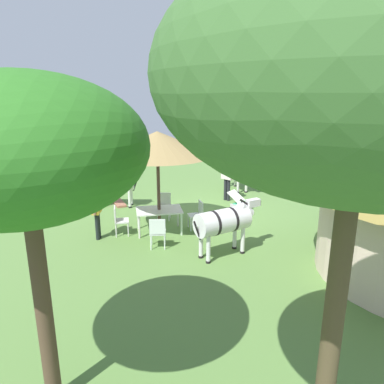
{
  "coord_description": "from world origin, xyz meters",
  "views": [
    {
      "loc": [
        5.91,
        10.66,
        4.25
      ],
      "look_at": [
        0.75,
        0.27,
        1.0
      ],
      "focal_mm": 33.63,
      "sensor_mm": 36.0,
      "label": 1
    }
  ],
  "objects_px": {
    "patio_chair_east_end": "(158,231)",
    "striped_lounge_chair": "(240,202)",
    "standing_watcher": "(227,175)",
    "patio_chair_near_lawn": "(198,213)",
    "patio_chair_west_end": "(119,219)",
    "guest_beside_umbrella": "(96,208)",
    "zebra_toward_hut": "(238,167)",
    "acacia_tree_far_lawn": "(363,77)",
    "shade_umbrella": "(157,143)",
    "zebra_nearest_camera": "(114,182)",
    "patio_dining_table": "(159,212)",
    "acacia_tree_right_background": "(23,150)",
    "zebra_by_umbrella": "(224,221)",
    "patio_chair_near_hut": "(164,204)"
  },
  "relations": [
    {
      "from": "patio_chair_near_lawn",
      "to": "zebra_by_umbrella",
      "type": "xyz_separation_m",
      "value": [
        0.27,
        2.04,
        0.44
      ]
    },
    {
      "from": "patio_chair_east_end",
      "to": "shade_umbrella",
      "type": "bearing_deg",
      "value": 90.0
    },
    {
      "from": "patio_chair_east_end",
      "to": "guest_beside_umbrella",
      "type": "distance_m",
      "value": 2.03
    },
    {
      "from": "patio_chair_near_lawn",
      "to": "zebra_toward_hut",
      "type": "xyz_separation_m",
      "value": [
        -3.73,
        -3.4,
        0.51
      ]
    },
    {
      "from": "guest_beside_umbrella",
      "to": "zebra_nearest_camera",
      "type": "distance_m",
      "value": 3.16
    },
    {
      "from": "patio_chair_east_end",
      "to": "patio_chair_near_lawn",
      "type": "distance_m",
      "value": 1.9
    },
    {
      "from": "zebra_nearest_camera",
      "to": "acacia_tree_right_background",
      "type": "xyz_separation_m",
      "value": [
        3.12,
        8.51,
        2.63
      ]
    },
    {
      "from": "acacia_tree_right_background",
      "to": "patio_chair_west_end",
      "type": "bearing_deg",
      "value": -113.9
    },
    {
      "from": "guest_beside_umbrella",
      "to": "zebra_toward_hut",
      "type": "distance_m",
      "value": 7.33
    },
    {
      "from": "standing_watcher",
      "to": "zebra_nearest_camera",
      "type": "xyz_separation_m",
      "value": [
        4.26,
        -1.23,
        -0.1
      ]
    },
    {
      "from": "striped_lounge_chair",
      "to": "acacia_tree_far_lawn",
      "type": "relative_size",
      "value": 0.18
    },
    {
      "from": "striped_lounge_chair",
      "to": "shade_umbrella",
      "type": "bearing_deg",
      "value": -13.28
    },
    {
      "from": "striped_lounge_chair",
      "to": "zebra_by_umbrella",
      "type": "height_order",
      "value": "zebra_by_umbrella"
    },
    {
      "from": "patio_chair_east_end",
      "to": "striped_lounge_chair",
      "type": "xyz_separation_m",
      "value": [
        -4.03,
        -1.95,
        -0.27
      ]
    },
    {
      "from": "zebra_toward_hut",
      "to": "acacia_tree_far_lawn",
      "type": "bearing_deg",
      "value": 68.87
    },
    {
      "from": "standing_watcher",
      "to": "patio_chair_near_lawn",
      "type": "bearing_deg",
      "value": 110.77
    },
    {
      "from": "patio_dining_table",
      "to": "standing_watcher",
      "type": "xyz_separation_m",
      "value": [
        -3.69,
        -1.98,
        0.4
      ]
    },
    {
      "from": "shade_umbrella",
      "to": "patio_chair_west_end",
      "type": "relative_size",
      "value": 3.71
    },
    {
      "from": "shade_umbrella",
      "to": "acacia_tree_right_background",
      "type": "xyz_separation_m",
      "value": [
        3.68,
        5.3,
        0.82
      ]
    },
    {
      "from": "striped_lounge_chair",
      "to": "patio_chair_near_hut",
      "type": "bearing_deg",
      "value": -31.36
    },
    {
      "from": "patio_chair_west_end",
      "to": "guest_beside_umbrella",
      "type": "height_order",
      "value": "guest_beside_umbrella"
    },
    {
      "from": "striped_lounge_chair",
      "to": "zebra_nearest_camera",
      "type": "xyz_separation_m",
      "value": [
        4.1,
        -2.4,
        0.71
      ]
    },
    {
      "from": "patio_chair_near_hut",
      "to": "standing_watcher",
      "type": "bearing_deg",
      "value": -134.62
    },
    {
      "from": "patio_dining_table",
      "to": "acacia_tree_right_background",
      "type": "relative_size",
      "value": 0.35
    },
    {
      "from": "patio_dining_table",
      "to": "standing_watcher",
      "type": "relative_size",
      "value": 0.9
    },
    {
      "from": "guest_beside_umbrella",
      "to": "zebra_by_umbrella",
      "type": "xyz_separation_m",
      "value": [
        -2.77,
        2.63,
        -0.02
      ]
    },
    {
      "from": "patio_dining_table",
      "to": "zebra_nearest_camera",
      "type": "height_order",
      "value": "zebra_nearest_camera"
    },
    {
      "from": "shade_umbrella",
      "to": "patio_chair_near_lawn",
      "type": "xyz_separation_m",
      "value": [
        -1.2,
        0.27,
        -2.26
      ]
    },
    {
      "from": "acacia_tree_far_lawn",
      "to": "patio_chair_east_end",
      "type": "bearing_deg",
      "value": -96.7
    },
    {
      "from": "shade_umbrella",
      "to": "guest_beside_umbrella",
      "type": "bearing_deg",
      "value": -9.84
    },
    {
      "from": "shade_umbrella",
      "to": "zebra_toward_hut",
      "type": "distance_m",
      "value": 6.1
    },
    {
      "from": "guest_beside_umbrella",
      "to": "zebra_toward_hut",
      "type": "relative_size",
      "value": 0.76
    },
    {
      "from": "striped_lounge_chair",
      "to": "guest_beside_umbrella",
      "type": "bearing_deg",
      "value": -20.97
    },
    {
      "from": "zebra_by_umbrella",
      "to": "acacia_tree_far_lawn",
      "type": "bearing_deg",
      "value": -26.77
    },
    {
      "from": "striped_lounge_chair",
      "to": "acacia_tree_far_lawn",
      "type": "xyz_separation_m",
      "value": [
        4.82,
        8.67,
        4.1
      ]
    },
    {
      "from": "zebra_toward_hut",
      "to": "acacia_tree_far_lawn",
      "type": "relative_size",
      "value": 0.4
    },
    {
      "from": "standing_watcher",
      "to": "zebra_by_umbrella",
      "type": "xyz_separation_m",
      "value": [
        2.75,
        4.29,
        -0.1
      ]
    },
    {
      "from": "striped_lounge_chair",
      "to": "acacia_tree_far_lawn",
      "type": "distance_m",
      "value": 10.74
    },
    {
      "from": "standing_watcher",
      "to": "acacia_tree_far_lawn",
      "type": "bearing_deg",
      "value": 131.88
    },
    {
      "from": "patio_chair_east_end",
      "to": "zebra_toward_hut",
      "type": "xyz_separation_m",
      "value": [
        -5.43,
        -4.26,
        0.51
      ]
    },
    {
      "from": "shade_umbrella",
      "to": "standing_watcher",
      "type": "bearing_deg",
      "value": -151.81
    },
    {
      "from": "zebra_by_umbrella",
      "to": "acacia_tree_far_lawn",
      "type": "height_order",
      "value": "acacia_tree_far_lawn"
    },
    {
      "from": "guest_beside_umbrella",
      "to": "shade_umbrella",
      "type": "bearing_deg",
      "value": -74.29
    },
    {
      "from": "patio_chair_west_end",
      "to": "zebra_by_umbrella",
      "type": "relative_size",
      "value": 0.42
    },
    {
      "from": "guest_beside_umbrella",
      "to": "patio_chair_near_hut",
      "type": "bearing_deg",
      "value": -47.1
    },
    {
      "from": "shade_umbrella",
      "to": "zebra_toward_hut",
      "type": "relative_size",
      "value": 1.56
    },
    {
      "from": "patio_dining_table",
      "to": "guest_beside_umbrella",
      "type": "height_order",
      "value": "guest_beside_umbrella"
    },
    {
      "from": "patio_chair_near_hut",
      "to": "acacia_tree_far_lawn",
      "type": "height_order",
      "value": "acacia_tree_far_lawn"
    },
    {
      "from": "patio_chair_near_lawn",
      "to": "acacia_tree_right_background",
      "type": "height_order",
      "value": "acacia_tree_right_background"
    },
    {
      "from": "shade_umbrella",
      "to": "patio_chair_east_end",
      "type": "distance_m",
      "value": 2.57
    }
  ]
}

